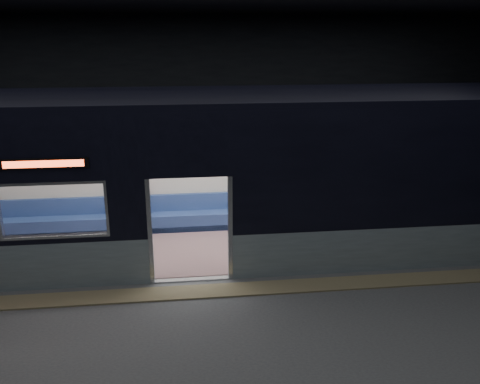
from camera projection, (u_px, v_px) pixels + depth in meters
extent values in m
cube|color=#47494C|center=(194.00, 309.00, 8.71)|extent=(24.00, 14.00, 0.01)
cube|color=black|center=(184.00, 105.00, 14.55)|extent=(24.00, 0.04, 5.00)
cube|color=#8C7F59|center=(193.00, 292.00, 9.22)|extent=(22.80, 0.50, 0.03)
cube|color=#8A9AA4|center=(435.00, 246.00, 10.12)|extent=(8.30, 0.12, 0.90)
cube|color=black|center=(445.00, 169.00, 9.63)|extent=(8.30, 0.12, 2.30)
cube|color=black|center=(188.00, 145.00, 8.91)|extent=(1.40, 0.12, 1.15)
cube|color=#B7BABC|center=(150.00, 232.00, 9.31)|extent=(0.08, 0.14, 2.05)
cube|color=#B7BABC|center=(230.00, 228.00, 9.48)|extent=(0.08, 0.14, 2.05)
cube|color=black|center=(44.00, 164.00, 8.63)|extent=(1.50, 0.04, 0.18)
cube|color=#F54720|center=(44.00, 164.00, 8.62)|extent=(1.34, 0.03, 0.12)
cube|color=#BBB6AB|center=(187.00, 162.00, 11.95)|extent=(18.00, 0.12, 3.20)
cube|color=black|center=(185.00, 98.00, 10.07)|extent=(18.00, 3.00, 0.15)
cube|color=#7C5C5A|center=(190.00, 248.00, 11.06)|extent=(17.76, 2.76, 0.04)
cube|color=#BBB6AB|center=(187.00, 144.00, 10.36)|extent=(17.76, 2.76, 0.10)
cube|color=navy|center=(189.00, 220.00, 12.05)|extent=(11.00, 0.48, 0.41)
cube|color=navy|center=(188.00, 202.00, 12.11)|extent=(11.00, 0.10, 0.40)
cube|color=#77565B|center=(16.00, 269.00, 9.59)|extent=(4.40, 0.48, 0.41)
cube|color=#77565B|center=(354.00, 252.00, 10.34)|extent=(4.40, 0.48, 0.41)
cylinder|color=silver|center=(139.00, 219.00, 9.54)|extent=(0.04, 0.04, 2.26)
cylinder|color=silver|center=(146.00, 184.00, 11.68)|extent=(0.04, 0.04, 2.26)
cylinder|color=silver|center=(239.00, 215.00, 9.75)|extent=(0.04, 0.04, 2.26)
cylinder|color=silver|center=(228.00, 182.00, 11.89)|extent=(0.04, 0.04, 2.26)
cylinder|color=silver|center=(186.00, 151.00, 11.50)|extent=(11.00, 0.03, 0.03)
cube|color=black|center=(127.00, 215.00, 11.59)|extent=(0.18, 0.50, 0.17)
cube|color=black|center=(137.00, 214.00, 11.61)|extent=(0.18, 0.50, 0.17)
cylinder|color=black|center=(127.00, 230.00, 11.46)|extent=(0.12, 0.12, 0.43)
cylinder|color=black|center=(137.00, 229.00, 11.48)|extent=(0.12, 0.12, 0.43)
cube|color=pink|center=(133.00, 211.00, 11.79)|extent=(0.42, 0.23, 0.21)
cylinder|color=pink|center=(132.00, 195.00, 11.71)|extent=(0.43, 0.43, 0.55)
sphere|color=tan|center=(131.00, 179.00, 11.57)|extent=(0.22, 0.22, 0.22)
sphere|color=black|center=(131.00, 177.00, 11.59)|extent=(0.23, 0.23, 0.23)
cube|color=black|center=(131.00, 209.00, 11.48)|extent=(0.32, 0.29, 0.15)
cube|color=white|center=(289.00, 165.00, 12.18)|extent=(0.96, 0.03, 0.62)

